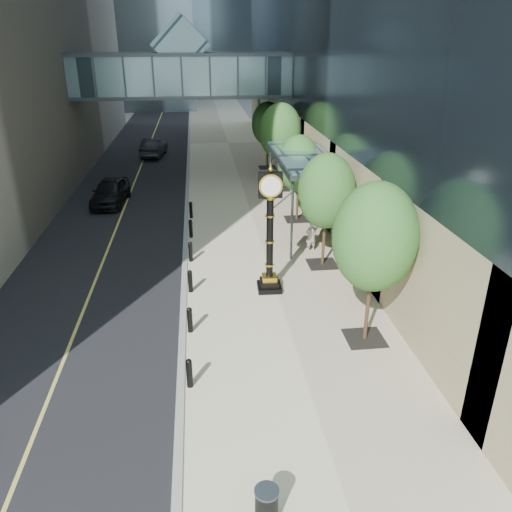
# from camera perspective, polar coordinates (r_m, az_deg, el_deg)

# --- Properties ---
(ground) EXTENTS (320.00, 320.00, 0.00)m
(ground) POSITION_cam_1_polar(r_m,az_deg,el_deg) (15.73, 2.76, -16.35)
(ground) COLOR gray
(ground) RESTS_ON ground
(road) EXTENTS (8.00, 180.00, 0.02)m
(road) POSITION_cam_1_polar(r_m,az_deg,el_deg) (53.04, -12.09, 12.29)
(road) COLOR black
(road) RESTS_ON ground
(sidewalk) EXTENTS (8.00, 180.00, 0.06)m
(sidewalk) POSITION_cam_1_polar(r_m,az_deg,el_deg) (52.91, -3.23, 12.76)
(sidewalk) COLOR beige
(sidewalk) RESTS_ON ground
(curb) EXTENTS (0.25, 180.00, 0.07)m
(curb) POSITION_cam_1_polar(r_m,az_deg,el_deg) (52.82, -7.67, 12.58)
(curb) COLOR gray
(curb) RESTS_ON ground
(skywalk) EXTENTS (17.00, 4.20, 5.80)m
(skywalk) POSITION_cam_1_polar(r_m,az_deg,el_deg) (39.92, -8.43, 20.10)
(skywalk) COLOR #476472
(skywalk) RESTS_ON ground
(entrance_canopy) EXTENTS (3.00, 8.00, 4.38)m
(entrance_canopy) POSITION_cam_1_polar(r_m,az_deg,el_deg) (27.10, 5.53, 11.03)
(entrance_canopy) COLOR #383F44
(entrance_canopy) RESTS_ON ground
(bollard_row) EXTENTS (0.20, 16.20, 0.90)m
(bollard_row) POSITION_cam_1_polar(r_m,az_deg,el_deg) (22.96, -7.50, -1.19)
(bollard_row) COLOR black
(bollard_row) RESTS_ON sidewalk
(street_trees) EXTENTS (2.93, 28.72, 6.02)m
(street_trees) POSITION_cam_1_polar(r_m,az_deg,el_deg) (28.83, 5.04, 11.09)
(street_trees) COLOR black
(street_trees) RESTS_ON sidewalk
(street_clock) EXTENTS (1.05, 1.05, 5.41)m
(street_clock) POSITION_cam_1_polar(r_m,az_deg,el_deg) (20.74, 1.58, 1.92)
(street_clock) COLOR black
(street_clock) RESTS_ON sidewalk
(trash_bin) EXTENTS (0.68, 0.68, 0.90)m
(trash_bin) POSITION_cam_1_polar(r_m,az_deg,el_deg) (12.47, 1.21, -26.74)
(trash_bin) COLOR black
(trash_bin) RESTS_ON sidewalk
(pedestrian) EXTENTS (0.65, 0.50, 1.60)m
(pedestrian) POSITION_cam_1_polar(r_m,az_deg,el_deg) (25.44, 6.30, 2.27)
(pedestrian) COLOR #B3ACA4
(pedestrian) RESTS_ON sidewalk
(car_near) EXTENTS (2.33, 4.97, 1.64)m
(car_near) POSITION_cam_1_polar(r_m,az_deg,el_deg) (34.20, -16.31, 7.08)
(car_near) COLOR black
(car_near) RESTS_ON road
(car_far) EXTENTS (2.30, 5.04, 1.60)m
(car_far) POSITION_cam_1_polar(r_m,az_deg,el_deg) (47.79, -11.58, 12.10)
(car_far) COLOR black
(car_far) RESTS_ON road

